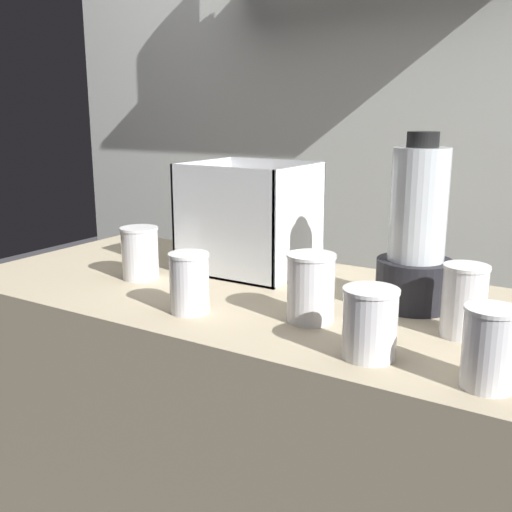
{
  "coord_description": "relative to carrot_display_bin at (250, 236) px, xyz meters",
  "views": [
    {
      "loc": [
        0.68,
        -1.09,
        1.3
      ],
      "look_at": [
        0.0,
        0.0,
        0.98
      ],
      "focal_mm": 41.95,
      "sensor_mm": 36.0,
      "label": 1
    }
  ],
  "objects": [
    {
      "name": "back_wall_unit",
      "position": [
        0.11,
        0.61,
        0.28
      ],
      "size": [
        2.6,
        0.24,
        2.5
      ],
      "color": "silver",
      "rests_on": "ground_plane"
    },
    {
      "name": "juice_cup_mango_left",
      "position": [
        0.08,
        -0.35,
        -0.03
      ],
      "size": [
        0.08,
        0.08,
        0.12
      ],
      "color": "white",
      "rests_on": "counter"
    },
    {
      "name": "juice_cup_pomegranate_rightmost",
      "position": [
        0.66,
        -0.39,
        -0.03
      ],
      "size": [
        0.08,
        0.08,
        0.12
      ],
      "color": "white",
      "rests_on": "counter"
    },
    {
      "name": "juice_cup_beet_right",
      "position": [
        0.47,
        -0.38,
        -0.03
      ],
      "size": [
        0.09,
        0.09,
        0.12
      ],
      "color": "white",
      "rests_on": "counter"
    },
    {
      "name": "juice_cup_beet_far_left",
      "position": [
        -0.17,
        -0.22,
        -0.03
      ],
      "size": [
        0.09,
        0.09,
        0.12
      ],
      "color": "white",
      "rests_on": "counter"
    },
    {
      "name": "juice_cup_mango_middle",
      "position": [
        0.31,
        -0.27,
        -0.03
      ],
      "size": [
        0.09,
        0.09,
        0.13
      ],
      "color": "white",
      "rests_on": "counter"
    },
    {
      "name": "carrot_display_bin",
      "position": [
        0.0,
        0.0,
        0.0
      ],
      "size": [
        0.29,
        0.26,
        0.27
      ],
      "color": "white",
      "rests_on": "counter"
    },
    {
      "name": "blender_pitcher",
      "position": [
        0.45,
        -0.08,
        0.06
      ],
      "size": [
        0.15,
        0.15,
        0.35
      ],
      "color": "black",
      "rests_on": "counter"
    },
    {
      "name": "juice_cup_mango_far_right",
      "position": [
        0.58,
        -0.2,
        -0.02
      ],
      "size": [
        0.08,
        0.08,
        0.13
      ],
      "color": "white",
      "rests_on": "counter"
    },
    {
      "name": "counter",
      "position": [
        0.12,
        -0.16,
        -0.53
      ],
      "size": [
        1.4,
        0.64,
        0.9
      ],
      "primitive_type": "cube",
      "color": "tan",
      "rests_on": "ground_plane"
    }
  ]
}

